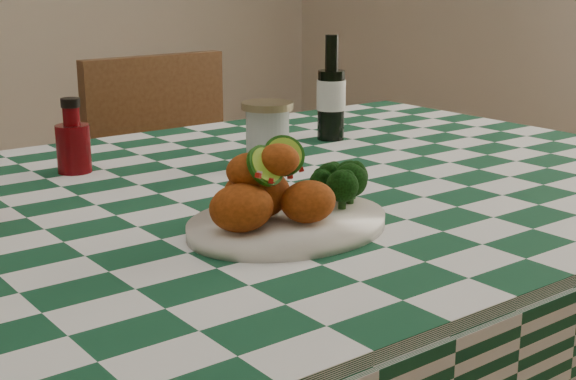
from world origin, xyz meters
TOP-DOWN VIEW (x-y plane):
  - plate at (-0.06, -0.20)m, footprint 0.29×0.23m
  - fried_chicken_pile at (-0.08, -0.20)m, footprint 0.16×0.11m
  - broccoli_side at (0.05, -0.19)m, footprint 0.07×0.07m
  - ketchup_bottle at (-0.15, 0.27)m, footprint 0.07×0.07m
  - mason_jar at (0.14, 0.12)m, footprint 0.10×0.10m
  - beer_bottle at (0.38, 0.22)m, footprint 0.06×0.06m
  - wooden_chair_right at (0.35, 0.72)m, footprint 0.43×0.45m

SIDE VIEW (x-z plane):
  - wooden_chair_right at x=0.35m, z-range 0.00..0.90m
  - plate at x=-0.06m, z-range 0.79..0.80m
  - broccoli_side at x=0.05m, z-range 0.80..0.86m
  - mason_jar at x=0.14m, z-range 0.79..0.90m
  - ketchup_bottle at x=-0.15m, z-range 0.79..0.91m
  - fried_chicken_pile at x=-0.08m, z-range 0.80..0.90m
  - beer_bottle at x=0.38m, z-range 0.79..0.99m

